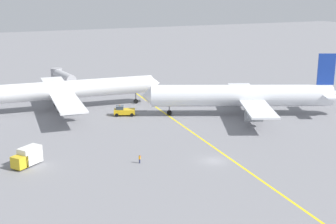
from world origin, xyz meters
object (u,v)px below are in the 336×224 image
(airliner_at_gate_left, at_px, (67,90))
(ground_crew_ramp_agent_by_cones, at_px, (140,159))
(gse_catering_truck_tall, at_px, (27,157))
(jet_bridge, at_px, (62,76))
(airliner_being_pushed, at_px, (243,96))
(pushback_tug, at_px, (124,111))

(airliner_at_gate_left, relative_size, ground_crew_ramp_agent_by_cones, 32.16)
(gse_catering_truck_tall, bearing_deg, jet_bridge, 72.88)
(ground_crew_ramp_agent_by_cones, height_order, jet_bridge, jet_bridge)
(airliner_being_pushed, xyz_separation_m, ground_crew_ramp_agent_by_cones, (-36.96, -21.44, -4.27))
(airliner_being_pushed, height_order, pushback_tug, airliner_being_pushed)
(airliner_at_gate_left, xyz_separation_m, gse_catering_truck_tall, (-16.39, -38.87, -3.62))
(pushback_tug, height_order, ground_crew_ramp_agent_by_cones, pushback_tug)
(pushback_tug, bearing_deg, jet_bridge, 99.28)
(ground_crew_ramp_agent_by_cones, relative_size, jet_bridge, 0.10)
(airliner_being_pushed, bearing_deg, ground_crew_ramp_agent_by_cones, -149.88)
(airliner_at_gate_left, height_order, ground_crew_ramp_agent_by_cones, airliner_at_gate_left)
(pushback_tug, height_order, gse_catering_truck_tall, gse_catering_truck_tall)
(pushback_tug, height_order, jet_bridge, jet_bridge)
(pushback_tug, bearing_deg, airliner_at_gate_left, 133.14)
(pushback_tug, relative_size, ground_crew_ramp_agent_by_cones, 5.22)
(jet_bridge, bearing_deg, ground_crew_ramp_agent_by_cones, -91.27)
(airliner_at_gate_left, bearing_deg, gse_catering_truck_tall, -112.86)
(airliner_at_gate_left, xyz_separation_m, airliner_being_pushed, (40.06, -24.79, -0.27))
(gse_catering_truck_tall, height_order, ground_crew_ramp_agent_by_cones, gse_catering_truck_tall)
(airliner_being_pushed, distance_m, jet_bridge, 65.05)
(airliner_at_gate_left, distance_m, jet_bridge, 30.28)
(gse_catering_truck_tall, height_order, jet_bridge, jet_bridge)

